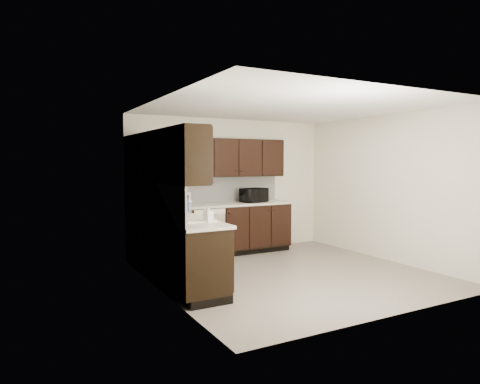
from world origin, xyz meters
The scene contains 20 objects.
floor centered at (0.00, 0.00, 0.00)m, with size 4.00×4.00×0.00m, color gray.
ceiling centered at (0.00, 0.00, 2.50)m, with size 4.00×4.00×0.00m, color white.
wall_back centered at (0.00, 2.00, 1.25)m, with size 4.00×0.02×2.50m, color beige.
wall_left centered at (-2.00, 0.00, 1.25)m, with size 0.02×4.00×2.50m, color beige.
wall_right centered at (2.00, 0.00, 1.25)m, with size 0.02×4.00×2.50m, color beige.
wall_front centered at (0.00, -2.00, 1.25)m, with size 4.00×0.02×2.50m, color beige.
lower_cabinets centered at (-1.01, 1.11, 0.41)m, with size 3.00×2.80×0.90m.
countertop centered at (-1.01, 1.11, 0.92)m, with size 3.03×2.83×0.04m.
backsplash centered at (-1.22, 1.32, 1.18)m, with size 3.00×2.80×0.48m.
upper_cabinets centered at (-1.10, 1.20, 1.77)m, with size 3.00×2.80×0.70m.
dishwasher centered at (-0.70, 1.41, 0.55)m, with size 0.58×0.04×0.78m.
sink centered at (-1.68, -0.01, 0.88)m, with size 0.54×0.82×0.42m.
microwave centered at (0.32, 1.65, 1.07)m, with size 0.47×0.32×0.26m, color black.
soap_bottle_a centered at (-1.53, -0.37, 1.04)m, with size 0.09×0.10×0.21m, color gray.
soap_bottle_b centered at (-1.87, 0.54, 1.05)m, with size 0.08×0.08×0.21m, color gray.
toaster_oven centered at (-1.15, 1.75, 1.05)m, with size 0.36×0.27×0.23m, color silver.
storage_bin centered at (-1.66, 0.64, 1.04)m, with size 0.49×0.36×0.19m, color silver.
blue_pitcher centered at (-1.69, 0.23, 1.09)m, with size 0.20×0.20×0.30m, color navy.
teal_tumbler centered at (-1.49, 1.35, 1.05)m, with size 0.10×0.10×0.22m, color #0C8575.
paper_towel_roll centered at (-1.56, 1.35, 1.08)m, with size 0.12×0.12×0.27m, color silver.
Camera 1 is at (-3.72, -5.23, 1.69)m, focal length 32.00 mm.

